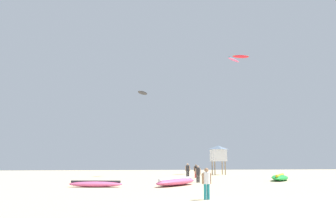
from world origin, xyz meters
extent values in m
plane|color=#C6B28C|center=(0.00, 0.00, 0.00)|extent=(120.00, 120.00, 0.00)
cylinder|color=teal|center=(-0.04, 3.10, 0.40)|extent=(0.15, 0.15, 0.80)
cylinder|color=teal|center=(-0.22, 3.05, 0.40)|extent=(0.15, 0.15, 0.80)
cylinder|color=silver|center=(-0.13, 3.07, 1.10)|extent=(0.37, 0.37, 0.60)
cylinder|color=#936B4C|center=(0.08, 3.13, 1.08)|extent=(0.11, 0.11, 0.55)
cylinder|color=#936B4C|center=(-0.34, 3.02, 1.08)|extent=(0.11, 0.11, 0.55)
sphere|color=#936B4C|center=(-0.13, 3.07, 1.52)|extent=(0.22, 0.22, 0.22)
cylinder|color=#B21E23|center=(4.09, 25.72, 0.39)|extent=(0.15, 0.15, 0.77)
cylinder|color=#B21E23|center=(4.27, 25.73, 0.39)|extent=(0.15, 0.15, 0.77)
cylinder|color=black|center=(4.18, 25.72, 1.06)|extent=(0.35, 0.35, 0.58)
cylinder|color=#936B4C|center=(3.97, 25.72, 1.04)|extent=(0.10, 0.10, 0.53)
cylinder|color=#936B4C|center=(4.39, 25.73, 1.04)|extent=(0.10, 0.10, 0.53)
sphere|color=#936B4C|center=(4.18, 25.72, 1.46)|extent=(0.21, 0.21, 0.21)
cylinder|color=black|center=(2.59, 17.04, 0.38)|extent=(0.14, 0.14, 0.76)
cylinder|color=black|center=(2.41, 17.04, 0.38)|extent=(0.14, 0.14, 0.76)
cylinder|color=#2D2D33|center=(2.50, 17.04, 1.05)|extent=(0.35, 0.35, 0.57)
cylinder|color=tan|center=(2.70, 17.05, 1.02)|extent=(0.10, 0.10, 0.52)
cylinder|color=tan|center=(2.30, 17.03, 1.02)|extent=(0.10, 0.10, 0.52)
sphere|color=tan|center=(2.50, 17.04, 1.44)|extent=(0.21, 0.21, 0.21)
cylinder|color=black|center=(2.99, 24.20, 0.42)|extent=(0.16, 0.16, 0.84)
cylinder|color=black|center=(2.83, 24.30, 0.42)|extent=(0.16, 0.16, 0.84)
cylinder|color=#2D2D33|center=(2.91, 24.25, 1.15)|extent=(0.38, 0.38, 0.63)
cylinder|color=tan|center=(3.10, 24.13, 1.13)|extent=(0.11, 0.11, 0.58)
cylinder|color=tan|center=(2.71, 24.36, 1.13)|extent=(0.11, 0.11, 0.58)
sphere|color=tan|center=(2.91, 24.25, 1.59)|extent=(0.23, 0.23, 0.23)
ellipsoid|color=#E5598C|center=(-6.49, 12.58, 0.23)|extent=(4.30, 1.92, 0.49)
cylinder|color=#2D2D33|center=(-6.49, 12.58, 0.42)|extent=(3.79, 0.87, 0.18)
ellipsoid|color=#E5598C|center=(-0.16, 13.21, 0.29)|extent=(4.61, 5.06, 0.65)
cylinder|color=white|center=(-0.16, 13.21, 0.53)|extent=(3.35, 3.89, 0.23)
ellipsoid|color=green|center=(11.44, 19.04, 0.30)|extent=(4.19, 5.40, 0.67)
cylinder|color=yellow|center=(11.44, 19.04, 0.54)|extent=(2.84, 4.33, 0.24)
cylinder|color=#8C704C|center=(10.01, 34.71, 0.95)|extent=(0.14, 0.14, 1.90)
cylinder|color=#8C704C|center=(10.01, 33.21, 0.95)|extent=(0.14, 0.14, 1.90)
cylinder|color=#8C704C|center=(8.51, 34.71, 0.95)|extent=(0.14, 0.14, 1.90)
cylinder|color=#8C704C|center=(8.51, 33.21, 0.95)|extent=(0.14, 0.14, 1.90)
cube|color=white|center=(9.26, 33.96, 2.75)|extent=(2.00, 2.00, 1.70)
pyramid|color=slate|center=(9.26, 33.96, 3.87)|extent=(2.30, 2.30, 0.55)
ellipsoid|color=#E5598C|center=(13.26, 37.76, 18.25)|extent=(3.09, 2.94, 0.60)
cylinder|color=#19B29E|center=(13.26, 37.76, 18.39)|extent=(2.33, 2.15, 0.14)
ellipsoid|color=#2D2D33|center=(-1.84, 31.93, 11.24)|extent=(1.93, 2.63, 0.47)
ellipsoid|color=red|center=(10.84, 27.70, 15.64)|extent=(2.25, 0.74, 0.41)
cylinder|color=yellow|center=(10.84, 27.70, 15.74)|extent=(2.05, 0.17, 0.10)
camera|label=1|loc=(-4.56, -14.93, 2.01)|focal=37.05mm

